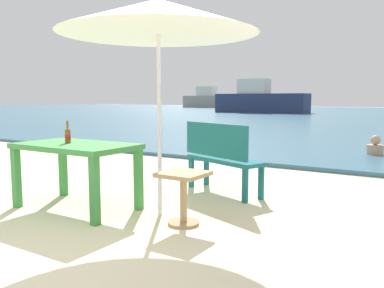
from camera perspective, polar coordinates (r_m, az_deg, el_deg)
The scene contains 9 objects.
ground_plane at distance 3.65m, azimuth -20.90°, elevation -14.42°, with size 120.00×120.00×0.00m, color beige.
picnic_table_green at distance 4.80m, azimuth -16.14°, elevation -1.24°, with size 1.40×0.80×0.76m.
beer_bottle_amber at distance 4.86m, azimuth -17.21°, elevation 1.22°, with size 0.07×0.07×0.26m.
patio_umbrella at distance 4.40m, azimuth -4.81°, elevation 17.52°, with size 2.10×2.10×2.30m.
side_table_wood at distance 4.07m, azimuth -1.22°, elevation -6.60°, with size 0.44×0.44×0.54m.
bench_teal_center at distance 5.36m, azimuth 4.02°, elevation -1.39°, with size 1.25×0.77×0.95m.
swimmer_person at distance 9.49m, azimuth 24.54°, elevation -0.36°, with size 0.34×0.34×0.41m.
boat_sailboat at distance 34.29m, azimuth 9.66°, elevation 6.10°, with size 7.71×2.10×2.80m.
boat_fishing_trawler at distance 52.47m, azimuth 2.61°, elevation 6.26°, with size 7.44×2.03×2.71m.
Camera 1 is at (2.76, -2.01, 1.28)m, focal length 37.61 mm.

